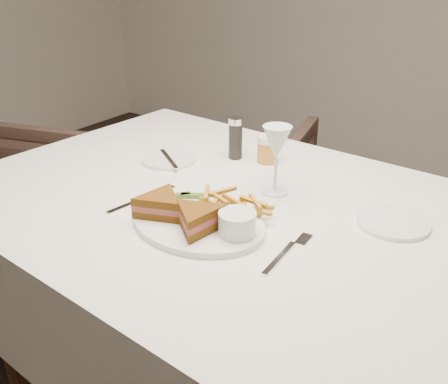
% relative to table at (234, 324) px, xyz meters
% --- Properties ---
extents(table, '(1.50, 1.06, 0.75)m').
position_rel_table_xyz_m(table, '(0.00, 0.00, 0.00)').
color(table, silver).
rests_on(table, ground).
extents(chair_far, '(0.82, 0.79, 0.72)m').
position_rel_table_xyz_m(chair_far, '(0.07, 0.88, -0.02)').
color(chair_far, '#422F28').
rests_on(chair_far, ground).
extents(table_setting, '(0.82, 0.62, 0.18)m').
position_rel_table_xyz_m(table_setting, '(-0.00, -0.05, 0.41)').
color(table_setting, white).
rests_on(table_setting, table).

